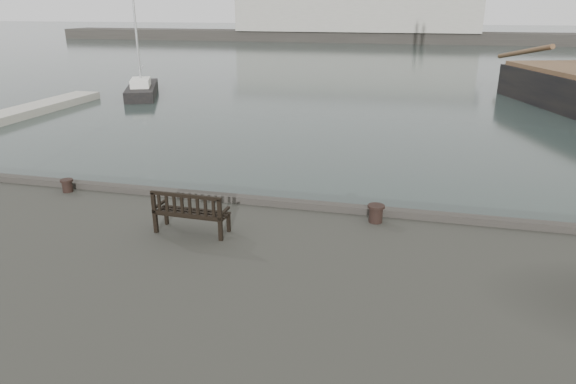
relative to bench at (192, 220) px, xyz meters
name	(u,v)px	position (x,y,z in m)	size (l,w,h in m)	color
ground	(249,251)	(0.61, 2.34, -1.88)	(400.00, 400.00, 0.00)	black
breakwater	(374,19)	(-3.95, 94.34, 2.41)	(140.00, 9.50, 12.20)	#383530
bench	(192,220)	(0.00, 0.00, 0.00)	(1.78, 0.66, 1.01)	black
bollard_left	(67,186)	(-4.68, 1.78, -0.14)	(0.36, 0.36, 0.38)	black
bollard_right	(376,214)	(4.19, 1.68, -0.10)	(0.43, 0.43, 0.45)	black
yacht_d	(142,92)	(-15.98, 26.43, -1.65)	(5.12, 7.91, 10.02)	black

